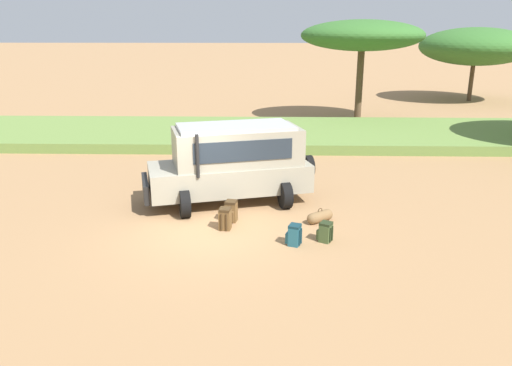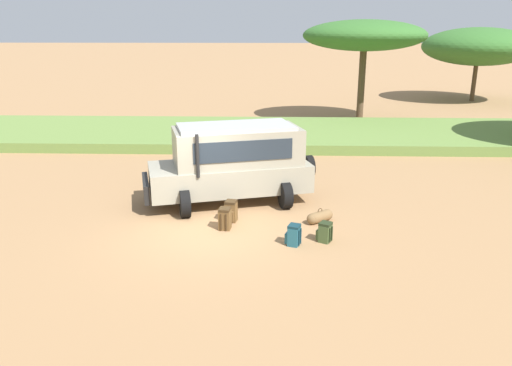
# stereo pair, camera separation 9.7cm
# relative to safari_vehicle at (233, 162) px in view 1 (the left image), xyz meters

# --- Properties ---
(ground_plane) EXTENTS (320.00, 320.00, 0.00)m
(ground_plane) POSITION_rel_safari_vehicle_xyz_m (-0.51, -2.41, -1.29)
(ground_plane) COLOR #9E754C
(grass_bank) EXTENTS (120.00, 7.00, 0.44)m
(grass_bank) POSITION_rel_safari_vehicle_xyz_m (-0.51, 9.44, -1.07)
(grass_bank) COLOR olive
(grass_bank) RESTS_ON ground_plane
(safari_vehicle) EXTENTS (5.47, 3.54, 2.44)m
(safari_vehicle) POSITION_rel_safari_vehicle_xyz_m (0.00, 0.00, 0.00)
(safari_vehicle) COLOR gray
(safari_vehicle) RESTS_ON ground_plane
(backpack_beside_front_wheel) EXTENTS (0.36, 0.45, 0.61)m
(backpack_beside_front_wheel) POSITION_rel_safari_vehicle_xyz_m (0.06, -1.69, -1.00)
(backpack_beside_front_wheel) COLOR brown
(backpack_beside_front_wheel) RESTS_ON ground_plane
(backpack_cluster_center) EXTENTS (0.35, 0.45, 0.60)m
(backpack_cluster_center) POSITION_rel_safari_vehicle_xyz_m (-0.06, -2.25, -1.00)
(backpack_cluster_center) COLOR brown
(backpack_cluster_center) RESTS_ON ground_plane
(backpack_near_rear_wheel) EXTENTS (0.44, 0.41, 0.52)m
(backpack_near_rear_wheel) POSITION_rel_safari_vehicle_xyz_m (2.58, -3.00, -1.04)
(backpack_near_rear_wheel) COLOR #42562D
(backpack_near_rear_wheel) RESTS_ON ground_plane
(backpack_outermost) EXTENTS (0.43, 0.39, 0.55)m
(backpack_outermost) POSITION_rel_safari_vehicle_xyz_m (1.77, -3.24, -1.03)
(backpack_outermost) COLOR #235B6B
(backpack_outermost) RESTS_ON ground_plane
(duffel_bag_low_black_case) EXTENTS (0.77, 0.67, 0.41)m
(duffel_bag_low_black_case) POSITION_rel_safari_vehicle_xyz_m (2.57, -1.66, -1.14)
(duffel_bag_low_black_case) COLOR brown
(duffel_bag_low_black_case) RESTS_ON ground_plane
(acacia_tree_far_left) EXTENTS (6.86, 5.93, 5.67)m
(acacia_tree_far_left) POSITION_rel_safari_vehicle_xyz_m (6.26, 14.22, 3.49)
(acacia_tree_far_left) COLOR brown
(acacia_tree_far_left) RESTS_ON ground_plane
(acacia_tree_centre_back) EXTENTS (7.92, 7.62, 5.25)m
(acacia_tree_centre_back) POSITION_rel_safari_vehicle_xyz_m (15.96, 22.81, 2.60)
(acacia_tree_centre_back) COLOR brown
(acacia_tree_centre_back) RESTS_ON ground_plane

